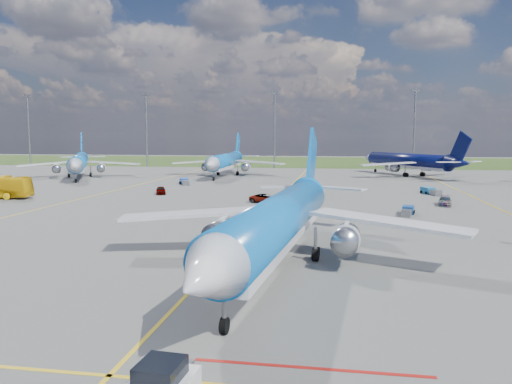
% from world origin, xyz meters
% --- Properties ---
extents(ground, '(400.00, 400.00, 0.00)m').
position_xyz_m(ground, '(0.00, 0.00, 0.00)').
color(ground, '#575755').
rests_on(ground, ground).
extents(grass_strip, '(400.00, 80.00, 0.01)m').
position_xyz_m(grass_strip, '(0.00, 150.00, 0.00)').
color(grass_strip, '#2D4719').
rests_on(grass_strip, ground).
extents(taxiway_lines, '(60.25, 160.00, 0.02)m').
position_xyz_m(taxiway_lines, '(0.17, 27.70, 0.01)').
color(taxiway_lines, gold).
rests_on(taxiway_lines, ground).
extents(floodlight_masts, '(202.20, 0.50, 22.70)m').
position_xyz_m(floodlight_masts, '(10.00, 110.00, 12.56)').
color(floodlight_masts, slate).
rests_on(floodlight_masts, ground).
extents(bg_jet_nw, '(43.48, 47.73, 10.14)m').
position_xyz_m(bg_jet_nw, '(-49.71, 67.92, 0.00)').
color(bg_jet_nw, blue).
rests_on(bg_jet_nw, ground).
extents(bg_jet_nnw, '(30.69, 39.76, 10.23)m').
position_xyz_m(bg_jet_nnw, '(-17.76, 78.69, 0.00)').
color(bg_jet_nnw, blue).
rests_on(bg_jet_nnw, ground).
extents(bg_jet_n, '(45.79, 49.07, 10.29)m').
position_xyz_m(bg_jet_n, '(25.31, 86.38, 0.00)').
color(bg_jet_n, '#070C3E').
rests_on(bg_jet_n, ground).
extents(main_airliner, '(32.79, 41.18, 10.15)m').
position_xyz_m(main_airliner, '(4.73, -2.18, 0.00)').
color(main_airliner, blue).
rests_on(main_airliner, ground).
extents(service_car_a, '(2.76, 4.06, 1.28)m').
position_xyz_m(service_car_a, '(-20.07, 40.55, 0.64)').
color(service_car_a, '#999999').
rests_on(service_car_a, ground).
extents(service_car_b, '(4.97, 3.15, 1.28)m').
position_xyz_m(service_car_b, '(-1.36, 32.58, 0.64)').
color(service_car_b, '#999999').
rests_on(service_car_b, ground).
extents(service_car_c, '(2.53, 4.51, 1.23)m').
position_xyz_m(service_car_c, '(23.63, 33.98, 0.62)').
color(service_car_c, '#999999').
rests_on(service_car_c, ground).
extents(baggage_tug_w, '(2.11, 4.51, 0.98)m').
position_xyz_m(baggage_tug_w, '(17.40, 24.68, 0.46)').
color(baggage_tug_w, navy).
rests_on(baggage_tug_w, ground).
extents(baggage_tug_c, '(3.32, 5.30, 1.16)m').
position_xyz_m(baggage_tug_c, '(-21.16, 56.93, 0.54)').
color(baggage_tug_c, '#1C49AA').
rests_on(baggage_tug_c, ground).
extents(baggage_tug_e, '(2.82, 4.97, 1.08)m').
position_xyz_m(baggage_tug_e, '(23.98, 47.27, 0.51)').
color(baggage_tug_e, '#1A669E').
rests_on(baggage_tug_e, ground).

